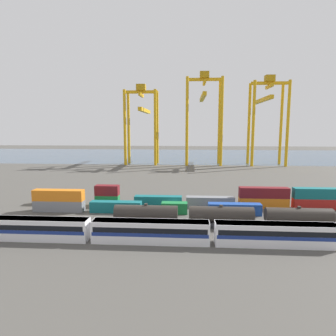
{
  "coord_description": "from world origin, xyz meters",
  "views": [
    {
      "loc": [
        3.19,
        -69.81,
        19.95
      ],
      "look_at": [
        -3.9,
        34.56,
        5.48
      ],
      "focal_mm": 31.37,
      "sensor_mm": 36.0,
      "label": 1
    }
  ],
  "objects_px": {
    "gantry_crane_central": "(204,108)",
    "gantry_crane_east": "(267,111)",
    "shipping_container_5": "(58,199)",
    "gantry_crane_west": "(142,117)",
    "shipping_container_3": "(174,208)",
    "passenger_train": "(151,231)",
    "freight_tank_row": "(259,217)"
  },
  "relations": [
    {
      "from": "passenger_train",
      "to": "shipping_container_5",
      "type": "relative_size",
      "value": 5.21
    },
    {
      "from": "gantry_crane_west",
      "to": "gantry_crane_east",
      "type": "distance_m",
      "value": 67.11
    },
    {
      "from": "shipping_container_5",
      "to": "gantry_crane_east",
      "type": "distance_m",
      "value": 120.42
    },
    {
      "from": "freight_tank_row",
      "to": "shipping_container_3",
      "type": "distance_m",
      "value": 19.56
    },
    {
      "from": "passenger_train",
      "to": "gantry_crane_east",
      "type": "relative_size",
      "value": 1.35
    },
    {
      "from": "passenger_train",
      "to": "gantry_crane_central",
      "type": "xyz_separation_m",
      "value": [
        14.66,
        113.76,
        28.08
      ]
    },
    {
      "from": "shipping_container_3",
      "to": "gantry_crane_east",
      "type": "bearing_deg",
      "value": 64.89
    },
    {
      "from": "passenger_train",
      "to": "gantry_crane_central",
      "type": "distance_m",
      "value": 118.09
    },
    {
      "from": "gantry_crane_central",
      "to": "gantry_crane_west",
      "type": "bearing_deg",
      "value": -179.34
    },
    {
      "from": "freight_tank_row",
      "to": "gantry_crane_central",
      "type": "distance_m",
      "value": 108.61
    },
    {
      "from": "freight_tank_row",
      "to": "gantry_crane_east",
      "type": "height_order",
      "value": "gantry_crane_east"
    },
    {
      "from": "shipping_container_5",
      "to": "gantry_crane_west",
      "type": "height_order",
      "value": "gantry_crane_west"
    },
    {
      "from": "shipping_container_5",
      "to": "gantry_crane_west",
      "type": "distance_m",
      "value": 93.04
    },
    {
      "from": "passenger_train",
      "to": "freight_tank_row",
      "type": "xyz_separation_m",
      "value": [
        20.77,
        9.02,
        0.03
      ]
    },
    {
      "from": "gantry_crane_west",
      "to": "shipping_container_5",
      "type": "bearing_deg",
      "value": -95.57
    },
    {
      "from": "shipping_container_5",
      "to": "gantry_crane_west",
      "type": "relative_size",
      "value": 0.28
    },
    {
      "from": "freight_tank_row",
      "to": "gantry_crane_west",
      "type": "distance_m",
      "value": 114.12
    },
    {
      "from": "gantry_crane_west",
      "to": "freight_tank_row",
      "type": "bearing_deg",
      "value": -69.21
    },
    {
      "from": "shipping_container_5",
      "to": "gantry_crane_central",
      "type": "distance_m",
      "value": 103.27
    },
    {
      "from": "freight_tank_row",
      "to": "gantry_crane_east",
      "type": "xyz_separation_m",
      "value": [
        27.42,
        104.52,
        26.68
      ]
    },
    {
      "from": "shipping_container_5",
      "to": "gantry_crane_east",
      "type": "bearing_deg",
      "value": 49.75
    },
    {
      "from": "shipping_container_5",
      "to": "gantry_crane_central",
      "type": "height_order",
      "value": "gantry_crane_central"
    },
    {
      "from": "gantry_crane_east",
      "to": "freight_tank_row",
      "type": "bearing_deg",
      "value": -104.7
    },
    {
      "from": "gantry_crane_central",
      "to": "gantry_crane_east",
      "type": "bearing_deg",
      "value": -0.39
    },
    {
      "from": "gantry_crane_central",
      "to": "gantry_crane_east",
      "type": "xyz_separation_m",
      "value": [
        33.52,
        -0.23,
        -1.37
      ]
    },
    {
      "from": "freight_tank_row",
      "to": "shipping_container_5",
      "type": "xyz_separation_m",
      "value": [
        -48.33,
        15.05,
        -0.88
      ]
    },
    {
      "from": "shipping_container_3",
      "to": "freight_tank_row",
      "type": "bearing_deg",
      "value": -26.89
    },
    {
      "from": "passenger_train",
      "to": "gantry_crane_central",
      "type": "bearing_deg",
      "value": 82.66
    },
    {
      "from": "shipping_container_3",
      "to": "passenger_train",
      "type": "bearing_deg",
      "value": -100.61
    },
    {
      "from": "shipping_container_3",
      "to": "shipping_container_5",
      "type": "height_order",
      "value": "same"
    },
    {
      "from": "passenger_train",
      "to": "shipping_container_3",
      "type": "xyz_separation_m",
      "value": [
        3.34,
        17.85,
        -0.84
      ]
    },
    {
      "from": "passenger_train",
      "to": "gantry_crane_central",
      "type": "relative_size",
      "value": 1.29
    }
  ]
}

